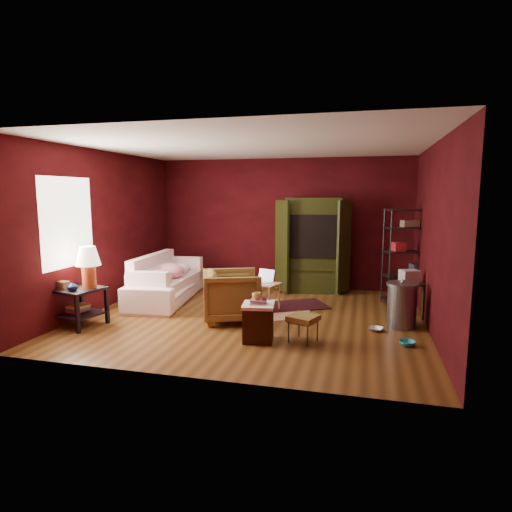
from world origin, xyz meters
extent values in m
cube|color=brown|center=(0.00, 0.00, -0.01)|extent=(5.50, 5.00, 0.02)
cube|color=white|center=(0.00, 0.00, 2.81)|extent=(5.50, 5.00, 0.02)
cube|color=#45090D|center=(0.00, 2.51, 1.40)|extent=(5.50, 0.02, 2.80)
cube|color=#45090D|center=(0.00, -2.51, 1.40)|extent=(5.50, 0.02, 2.80)
cube|color=#45090D|center=(-2.76, 0.00, 1.40)|extent=(0.02, 5.00, 2.80)
cube|color=#45090D|center=(2.76, 0.00, 1.40)|extent=(0.02, 5.00, 2.80)
cube|color=white|center=(-2.73, -1.00, 1.60)|extent=(0.02, 1.20, 1.40)
imported|color=white|center=(-1.89, 0.65, 0.45)|extent=(0.97, 2.38, 0.90)
imported|color=black|center=(-0.28, -0.28, 0.45)|extent=(1.08, 1.12, 0.90)
imported|color=silver|center=(1.99, -0.27, 0.11)|extent=(0.23, 0.11, 0.22)
imported|color=#28AFBC|center=(2.38, -0.82, 0.11)|extent=(0.23, 0.14, 0.22)
imported|color=#0E1E46|center=(-2.45, -1.34, 0.67)|extent=(0.20, 0.21, 0.15)
imported|color=#DBC96B|center=(0.35, -1.12, 0.65)|extent=(0.14, 0.12, 0.12)
cube|color=black|center=(-2.49, -1.14, 0.57)|extent=(0.75, 0.75, 0.04)
cube|color=black|center=(-2.49, -1.14, 0.19)|extent=(0.70, 0.70, 0.03)
cube|color=black|center=(-2.83, -1.35, 0.29)|extent=(0.06, 0.06, 0.58)
cube|color=black|center=(-2.28, -1.48, 0.29)|extent=(0.06, 0.06, 0.58)
cube|color=black|center=(-2.70, -0.81, 0.29)|extent=(0.06, 0.06, 0.58)
cube|color=black|center=(-2.15, -0.93, 0.29)|extent=(0.06, 0.06, 0.58)
cylinder|color=#CE4E25|center=(-2.34, -1.07, 0.77)|extent=(0.25, 0.25, 0.35)
cone|color=#F2E5C6|center=(-2.34, -1.07, 1.10)|extent=(0.45, 0.45, 0.29)
cube|color=olive|center=(-2.68, -1.26, 0.66)|extent=(0.21, 0.16, 0.13)
cube|color=#C93245|center=(-2.54, -1.13, 0.23)|extent=(0.29, 0.34, 0.03)
cube|color=#3291C9|center=(-2.53, -1.13, 0.27)|extent=(0.29, 0.34, 0.03)
cube|color=gold|center=(-2.52, -1.14, 0.31)|extent=(0.29, 0.34, 0.03)
cube|color=white|center=(-1.86, 0.67, 0.26)|extent=(0.83, 1.80, 0.37)
cube|color=white|center=(-2.19, 0.66, 0.51)|extent=(0.25, 1.77, 0.74)
cube|color=white|center=(-1.82, -0.21, 0.47)|extent=(0.75, 0.20, 0.51)
cube|color=white|center=(-1.91, 1.55, 0.47)|extent=(0.75, 0.20, 0.51)
ellipsoid|color=#FF2459|center=(-1.79, 0.16, 0.56)|extent=(0.51, 0.51, 0.26)
ellipsoid|color=#FF2459|center=(-1.82, 0.67, 0.58)|extent=(0.57, 0.57, 0.30)
ellipsoid|color=white|center=(-1.84, 1.14, 0.54)|extent=(0.47, 0.47, 0.24)
cube|color=#3C1C0D|center=(0.37, -1.12, 0.24)|extent=(0.46, 0.46, 0.49)
cube|color=white|center=(0.37, -1.12, 0.51)|extent=(0.49, 0.49, 0.04)
cube|color=beige|center=(0.37, -1.12, 0.54)|extent=(0.26, 0.21, 0.02)
cube|color=teal|center=(0.37, -1.12, 0.56)|extent=(0.26, 0.22, 0.02)
cube|color=#B94549|center=(0.37, -1.12, 0.58)|extent=(0.23, 0.18, 0.02)
cube|color=black|center=(0.44, -1.09, 0.60)|extent=(0.11, 0.15, 0.02)
cube|color=black|center=(0.99, -1.01, 0.34)|extent=(0.47, 0.47, 0.07)
cube|color=#2F3438|center=(0.99, -1.01, 0.29)|extent=(0.43, 0.43, 0.02)
cylinder|color=#2F3438|center=(0.80, -1.10, 0.15)|extent=(0.02, 0.02, 0.30)
cylinder|color=#2F3438|center=(1.07, -1.20, 0.15)|extent=(0.02, 0.02, 0.30)
cylinder|color=#2F3438|center=(0.90, -0.83, 0.15)|extent=(0.02, 0.02, 0.30)
cylinder|color=#2F3438|center=(1.18, -0.93, 0.15)|extent=(0.02, 0.02, 0.30)
cylinder|color=beige|center=(0.16, 0.50, 0.01)|extent=(1.51, 1.51, 0.01)
cube|color=#441219|center=(0.56, 0.85, 0.02)|extent=(1.39, 1.24, 0.01)
cube|color=#FFA874|center=(0.05, 0.44, 0.48)|extent=(0.67, 0.57, 0.03)
cylinder|color=#FFA874|center=(-0.24, 0.37, 0.24)|extent=(0.04, 0.04, 0.48)
cylinder|color=#FFA874|center=(0.23, 0.21, 0.24)|extent=(0.04, 0.04, 0.48)
cylinder|color=#FFA874|center=(-0.13, 0.68, 0.24)|extent=(0.04, 0.04, 0.48)
cylinder|color=#FFA874|center=(0.34, 0.52, 0.24)|extent=(0.04, 0.04, 0.48)
cube|color=white|center=(0.06, 0.47, 0.50)|extent=(0.36, 0.30, 0.02)
cube|color=silver|center=(0.09, 0.57, 0.61)|extent=(0.31, 0.16, 0.21)
cube|color=white|center=(-0.09, 0.39, 0.49)|extent=(0.23, 0.31, 0.00)
cube|color=white|center=(0.15, 0.32, 0.49)|extent=(0.31, 0.35, 0.00)
cube|color=#2D310E|center=(0.72, 2.17, 0.98)|extent=(1.21, 0.76, 1.96)
cube|color=black|center=(0.73, 2.07, 1.19)|extent=(0.98, 0.58, 0.88)
cube|color=#2D310E|center=(0.14, 1.80, 0.98)|extent=(0.35, 0.38, 1.86)
cube|color=#2D310E|center=(1.37, 1.96, 0.98)|extent=(0.26, 0.44, 1.86)
cube|color=#2F3134|center=(0.72, 2.12, 1.08)|extent=(0.70, 0.60, 0.54)
cube|color=black|center=(0.76, 1.86, 1.08)|extent=(0.51, 0.08, 0.41)
cube|color=#2D310E|center=(0.72, 2.12, 0.46)|extent=(0.99, 0.63, 0.05)
cylinder|color=#2F3438|center=(2.22, 1.24, 0.88)|extent=(0.03, 0.03, 1.77)
cylinder|color=#2F3438|center=(3.01, 1.50, 0.88)|extent=(0.03, 0.03, 1.77)
cylinder|color=#2F3438|center=(2.11, 1.57, 0.88)|extent=(0.03, 0.03, 1.77)
cylinder|color=#2F3438|center=(2.89, 1.83, 0.88)|extent=(0.03, 0.03, 1.77)
cube|color=#2F3438|center=(2.56, 1.53, 0.10)|extent=(0.94, 0.63, 0.02)
cube|color=#2F3438|center=(2.56, 1.53, 0.54)|extent=(0.94, 0.63, 0.02)
cube|color=#2F3438|center=(2.56, 1.53, 0.98)|extent=(0.94, 0.63, 0.02)
cube|color=#2F3438|center=(2.56, 1.53, 1.43)|extent=(0.94, 0.63, 0.02)
cube|color=#2F3438|center=(2.56, 1.53, 1.75)|extent=(0.94, 0.63, 0.02)
cube|color=#A91C25|center=(2.37, 1.47, 1.08)|extent=(0.26, 0.30, 0.16)
cube|color=#383946|center=(2.75, 1.60, 0.66)|extent=(0.31, 0.31, 0.20)
cube|color=#8D6D54|center=(2.56, 1.53, 1.50)|extent=(0.34, 0.28, 0.12)
cube|color=#2D310E|center=(2.51, 0.60, 0.58)|extent=(0.53, 0.53, 0.04)
cube|color=#2D310E|center=(2.42, 0.37, 0.29)|extent=(0.05, 0.05, 0.58)
cube|color=#2D310E|center=(2.73, 0.51, 0.29)|extent=(0.05, 0.05, 0.58)
cube|color=#2D310E|center=(2.28, 0.68, 0.29)|extent=(0.05, 0.05, 0.58)
cube|color=#2D310E|center=(2.59, 0.82, 0.29)|extent=(0.05, 0.05, 0.58)
cube|color=silver|center=(2.51, 0.60, 0.70)|extent=(0.35, 0.32, 0.20)
cylinder|color=gray|center=(2.36, 0.02, 0.33)|extent=(0.55, 0.55, 0.65)
cylinder|color=gray|center=(2.36, 0.02, 0.67)|extent=(0.60, 0.60, 0.04)
sphere|color=gray|center=(2.36, 0.02, 0.72)|extent=(0.08, 0.08, 0.07)
camera|label=1|loc=(1.78, -6.72, 2.04)|focal=30.00mm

